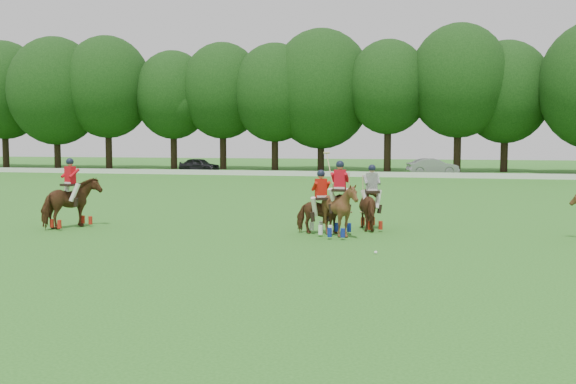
% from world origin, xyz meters
% --- Properties ---
extents(ground, '(180.00, 180.00, 0.00)m').
position_xyz_m(ground, '(0.00, 0.00, 0.00)').
color(ground, '#2B6A1E').
rests_on(ground, ground).
extents(tree_line, '(117.98, 14.32, 14.75)m').
position_xyz_m(tree_line, '(0.26, 48.05, 8.23)').
color(tree_line, black).
rests_on(tree_line, ground).
extents(boundary_rail, '(120.00, 0.10, 0.44)m').
position_xyz_m(boundary_rail, '(0.00, 38.00, 0.22)').
color(boundary_rail, white).
rests_on(boundary_rail, ground).
extents(car_left, '(4.23, 2.33, 1.36)m').
position_xyz_m(car_left, '(-17.62, 42.50, 0.68)').
color(car_left, black).
rests_on(car_left, ground).
extents(car_mid, '(4.72, 2.78, 1.47)m').
position_xyz_m(car_mid, '(4.42, 42.50, 0.74)').
color(car_mid, gray).
rests_on(car_mid, ground).
extents(polo_red_a, '(1.62, 2.27, 2.44)m').
position_xyz_m(polo_red_a, '(-7.34, 4.07, 0.90)').
color(polo_red_a, '#4C2314').
rests_on(polo_red_a, ground).
extents(polo_red_b, '(1.73, 1.65, 2.64)m').
position_xyz_m(polo_red_b, '(1.41, 4.61, 0.73)').
color(polo_red_b, '#4C2314').
rests_on(polo_red_b, ground).
extents(polo_red_c, '(1.41, 1.58, 2.41)m').
position_xyz_m(polo_red_c, '(2.09, 4.24, 0.88)').
color(polo_red_c, '#4C2314').
rests_on(polo_red_c, ground).
extents(polo_stripe_a, '(1.36, 1.96, 2.23)m').
position_xyz_m(polo_stripe_a, '(2.90, 6.12, 0.80)').
color(polo_stripe_a, '#4C2314').
rests_on(polo_stripe_a, ground).
extents(polo_ball, '(0.09, 0.09, 0.09)m').
position_xyz_m(polo_ball, '(3.52, 1.38, 0.04)').
color(polo_ball, white).
rests_on(polo_ball, ground).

